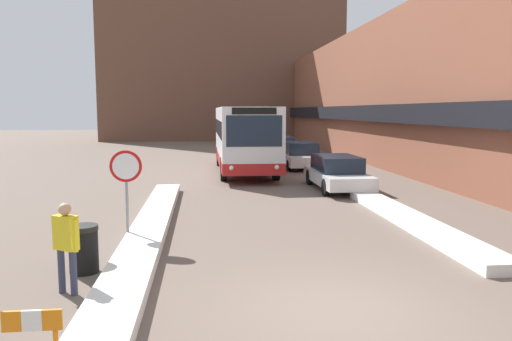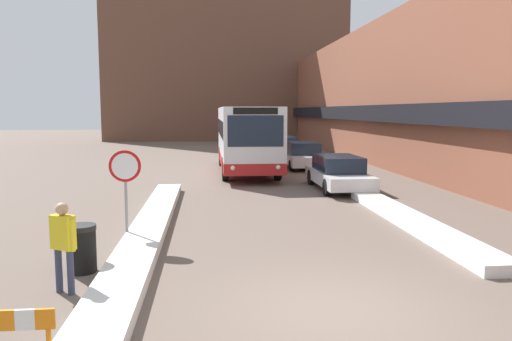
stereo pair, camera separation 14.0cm
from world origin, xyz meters
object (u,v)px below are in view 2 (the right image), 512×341
Objects in this scene: city_bus at (246,137)px; stop_sign at (125,176)px; parked_car_middle at (302,155)px; parked_car_back at (284,147)px; parked_car_front at (338,172)px; pedestrian at (63,239)px; construction_barricade at (6,333)px; trash_bin at (82,248)px.

city_bus is 14.31m from stop_sign.
parked_car_middle is 6.99m from parked_car_back.
pedestrian reaches higher than parked_car_front.
stop_sign is at bearing 112.88° from pedestrian.
parked_car_back is (0.00, 14.82, 0.00)m from parked_car_front.
parked_car_front is (3.27, -6.19, -1.12)m from city_bus.
parked_car_back reaches higher than parked_car_front.
city_bus is 20.67m from construction_barricade.
city_bus is 4.65× the size of stop_sign.
pedestrian reaches higher than parked_car_middle.
parked_car_back is at bearing 69.25° from city_bus.
parked_car_middle is 1.00× the size of parked_car_back.
trash_bin is (-7.75, -17.60, -0.24)m from parked_car_middle.
parked_car_middle is 2.89× the size of pedestrian.
parked_car_front is at bearing 86.41° from pedestrian.
parked_car_front is 7.83m from parked_car_middle.
city_bus is at bearing 73.95° from stop_sign.
parked_car_middle is 19.23m from trash_bin.
parked_car_middle is 20.31m from pedestrian.
parked_car_back reaches higher than construction_barricade.
stop_sign reaches higher than pedestrian.
trash_bin is (-4.48, -15.96, -1.34)m from city_bus.
city_bus is 7.09m from parked_car_front.
parked_car_front is 13.42m from pedestrian.
parked_car_back is at bearing 90.00° from parked_car_middle.
parked_car_back is 4.90× the size of trash_bin.
stop_sign reaches higher than construction_barricade.
city_bus is 2.24× the size of parked_car_back.
parked_car_middle is at bearing -90.00° from parked_car_back.
trash_bin is (-7.75, -9.77, -0.22)m from parked_car_front.
city_bus is 17.73m from pedestrian.
parked_car_middle is at bearing 64.84° from stop_sign.
parked_car_middle is at bearing 99.29° from pedestrian.
parked_car_front reaches higher than trash_bin.
stop_sign is (-7.23, -7.56, 0.93)m from parked_car_front.
parked_car_front is at bearing 46.29° from stop_sign.
trash_bin is at bearing -107.49° from parked_car_back.
parked_car_front is at bearing 61.66° from construction_barricade.
pedestrian is 1.47× the size of construction_barricade.
city_bus is at bearing 74.33° from trash_bin.
pedestrian is at bearing -98.85° from stop_sign.
stop_sign is at bearing -107.89° from parked_car_back.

